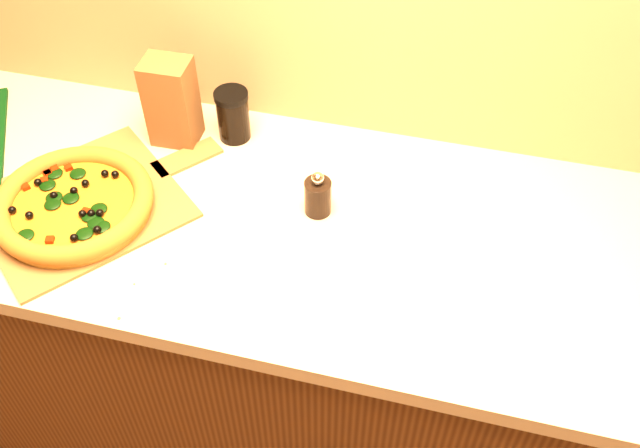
{
  "coord_description": "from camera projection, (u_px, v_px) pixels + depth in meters",
  "views": [
    {
      "loc": [
        0.25,
        0.46,
        1.99
      ],
      "look_at": [
        0.02,
        1.38,
        0.96
      ],
      "focal_mm": 40.0,
      "sensor_mm": 36.0,
      "label": 1
    }
  ],
  "objects": [
    {
      "name": "countertop",
      "position": [
        315.0,
        231.0,
        1.49
      ],
      "size": [
        2.84,
        0.68,
        0.04
      ],
      "primitive_type": "cube",
      "color": "#C3B198",
      "rests_on": "cabinet"
    },
    {
      "name": "pizza",
      "position": [
        73.0,
        204.0,
        1.48
      ],
      "size": [
        0.33,
        0.33,
        0.05
      ],
      "color": "gold",
      "rests_on": "pizza_peel"
    },
    {
      "name": "paper_bag",
      "position": [
        172.0,
        102.0,
        1.59
      ],
      "size": [
        0.11,
        0.09,
        0.21
      ],
      "primitive_type": "cube",
      "rotation": [
        0.0,
        0.0,
        0.02
      ],
      "color": "brown",
      "rests_on": "countertop"
    },
    {
      "name": "cabinet",
      "position": [
        316.0,
        348.0,
        1.82
      ],
      "size": [
        2.8,
        0.65,
        0.86
      ],
      "primitive_type": "cube",
      "color": "#41200E",
      "rests_on": "ground"
    },
    {
      "name": "pepper_grinder",
      "position": [
        318.0,
        196.0,
        1.47
      ],
      "size": [
        0.06,
        0.06,
        0.11
      ],
      "color": "black",
      "rests_on": "countertop"
    },
    {
      "name": "pizza_peel",
      "position": [
        88.0,
        203.0,
        1.51
      ],
      "size": [
        0.52,
        0.54,
        0.01
      ],
      "rotation": [
        0.0,
        0.0,
        -0.69
      ],
      "color": "brown",
      "rests_on": "countertop"
    },
    {
      "name": "dark_jar",
      "position": [
        233.0,
        115.0,
        1.62
      ],
      "size": [
        0.08,
        0.08,
        0.12
      ],
      "color": "black",
      "rests_on": "countertop"
    }
  ]
}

